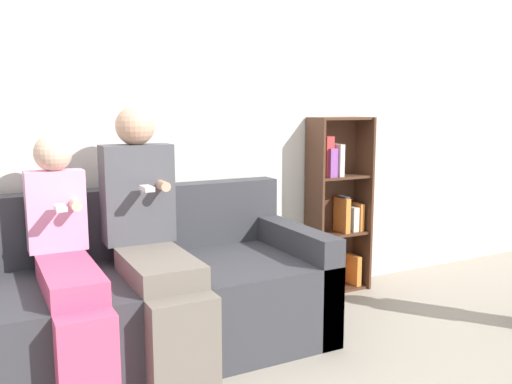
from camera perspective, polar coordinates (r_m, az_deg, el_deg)
The scene contains 5 objects.
back_wall at distance 3.34m, azimuth -11.29°, elevation 8.31°, with size 10.00×0.06×2.55m.
couch at distance 2.97m, azimuth -13.64°, elevation -11.30°, with size 2.13×0.89×0.85m.
adult_seated at distance 2.82m, azimuth -10.96°, elevation -4.17°, with size 0.38×0.86×1.31m.
child_seated at distance 2.72m, azimuth -19.25°, elevation -6.71°, with size 0.29×0.87×1.17m.
bookshelf at distance 3.88m, azimuth 8.51°, elevation -1.35°, with size 0.44×0.22×1.23m.
Camera 1 is at (-0.95, -2.18, 1.30)m, focal length 38.00 mm.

